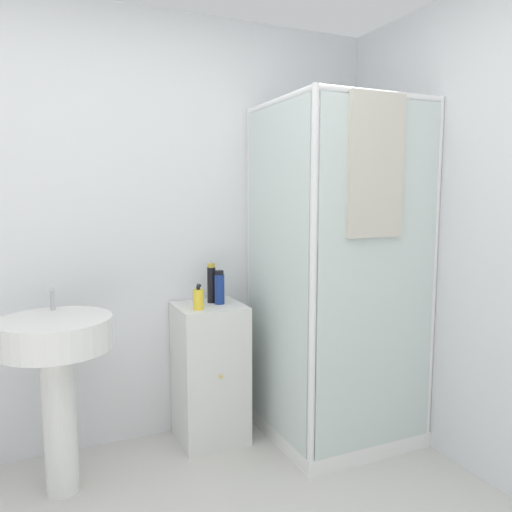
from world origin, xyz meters
The scene contains 7 objects.
wall_back centered at (0.00, 1.70, 1.25)m, with size 6.40×0.06×2.50m, color silver.
shower_enclosure centered at (1.20, 1.18, 0.58)m, with size 0.81×0.84×1.98m.
vanity_cabinet centered at (0.54, 1.48, 0.41)m, with size 0.39×0.39×0.82m.
sink centered at (-0.31, 1.27, 0.67)m, with size 0.53×0.53×1.01m.
soap_dispenser centered at (0.44, 1.39, 0.88)m, with size 0.06×0.06×0.15m.
shampoo_bottle_tall_black centered at (0.57, 1.53, 0.94)m, with size 0.05×0.05×0.23m.
shampoo_bottle_blue centered at (0.60, 1.48, 0.92)m, with size 0.06×0.06×0.20m.
Camera 1 is at (-0.38, -1.23, 1.46)m, focal length 35.00 mm.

